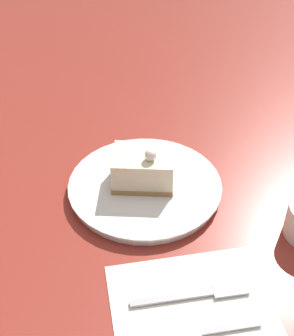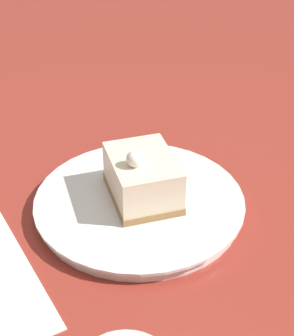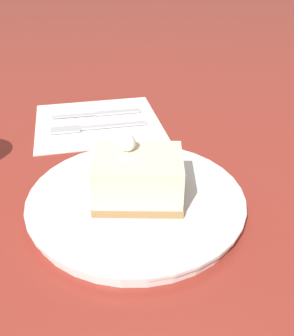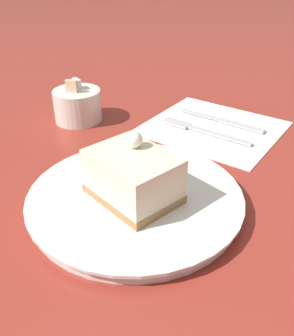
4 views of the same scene
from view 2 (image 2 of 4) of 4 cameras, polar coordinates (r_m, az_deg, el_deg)
name	(u,v)px [view 2 (image 2 of 4)]	position (r m, az deg, el deg)	size (l,w,h in m)	color
ground_plane	(133,234)	(0.69, -1.43, -6.74)	(4.00, 4.00, 0.00)	maroon
plate	(139,203)	(0.72, -0.78, -3.62)	(0.27, 0.27, 0.02)	silver
cake_slice	(143,178)	(0.70, -0.46, -0.98)	(0.11, 0.12, 0.08)	#9E7547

